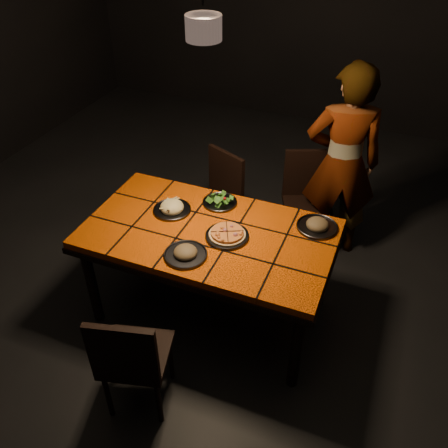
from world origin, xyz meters
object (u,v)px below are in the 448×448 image
at_px(chair_far_left, 218,195).
at_px(diner, 342,164).
at_px(chair_near, 131,357).
at_px(plate_pasta, 172,208).
at_px(dining_table, 209,240).
at_px(chair_far_right, 307,194).
at_px(plate_pizza, 227,235).

xyz_separation_m(chair_far_left, diner, (0.90, 0.30, 0.32)).
xyz_separation_m(chair_near, plate_pasta, (-0.23, 0.98, 0.30)).
height_order(dining_table, chair_far_left, chair_far_left).
xyz_separation_m(chair_far_right, plate_pasta, (-0.73, -0.95, 0.29)).
bearing_deg(plate_pasta, chair_near, -77.03).
xyz_separation_m(chair_near, plate_pizza, (0.23, 0.86, 0.30)).
distance_m(chair_far_right, plate_pasta, 1.23).
bearing_deg(diner, dining_table, 42.76).
distance_m(chair_far_left, plate_pasta, 0.73).
distance_m(dining_table, chair_far_left, 0.84).
bearing_deg(dining_table, chair_far_left, 108.54).
distance_m(chair_near, chair_far_right, 1.99).
bearing_deg(diner, chair_far_left, 2.16).
height_order(diner, plate_pasta, diner).
xyz_separation_m(diner, plate_pasta, (-0.96, -0.97, -0.03)).
height_order(chair_far_left, plate_pasta, chair_far_left).
bearing_deg(chair_far_left, plate_pasta, -71.02).
relative_size(chair_near, chair_far_right, 0.99).
xyz_separation_m(chair_near, diner, (0.73, 1.95, 0.33)).
height_order(chair_near, chair_far_left, chair_far_left).
relative_size(chair_near, plate_pizza, 2.65).
bearing_deg(chair_far_left, plate_pizza, -39.66).
relative_size(dining_table, chair_far_right, 1.94).
bearing_deg(chair_near, plate_pasta, -91.63).
height_order(chair_near, chair_far_right, chair_far_right).
relative_size(chair_far_right, diner, 0.52).
relative_size(chair_far_left, plate_pasta, 3.23).
distance_m(chair_far_left, plate_pizza, 0.93).
bearing_deg(plate_pasta, chair_far_right, 52.51).
bearing_deg(chair_far_right, plate_pasta, -150.67).
bearing_deg(plate_pizza, chair_far_left, 116.51).
bearing_deg(plate_pizza, chair_near, -104.77).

